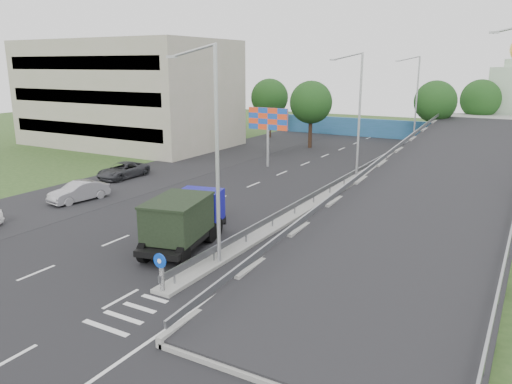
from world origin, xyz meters
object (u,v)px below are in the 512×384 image
Objects in this scene: lamp_post_near at (214,145)px; parked_car_c at (123,170)px; lamp_post_far at (415,97)px; sign_bollard at (161,272)px; parked_car_b at (79,192)px; billboard at (268,122)px; lamp_post_mid at (357,111)px; dump_truck at (185,218)px.

lamp_post_near reaches higher than parked_car_c.
lamp_post_near is 1.00× the size of lamp_post_far.
sign_bollard is 0.17× the size of lamp_post_near.
sign_bollard reaches higher than parked_car_b.
billboard reaches higher than parked_car_c.
lamp_post_mid is 19.47m from dump_truck.
dump_truck is at bearing -98.36° from lamp_post_mid.
sign_bollard is at bearing -90.26° from lamp_post_mid.
lamp_post_mid is at bearing -12.38° from billboard.
parked_car_b is (-5.73, -17.28, -3.49)m from billboard.
dump_truck reaches higher than sign_bollard.
sign_bollard is 23.29m from parked_car_c.
lamp_post_mid reaches higher than billboard.
dump_truck is (-2.76, 1.20, -4.24)m from lamp_post_near.
lamp_post_near is 1.49× the size of dump_truck.
billboard is 18.53m from parked_car_b.
lamp_post_far is 2.12× the size of parked_car_c.
billboard reaches higher than parked_car_b.
billboard is at bearing 80.79° from parked_car_b.
billboard is (-9.11, -18.00, -1.62)m from lamp_post_far.
lamp_post_mid and lamp_post_far have the same top height.
lamp_post_mid is at bearing 90.00° from lamp_post_near.
lamp_post_near and lamp_post_mid have the same top height.
sign_bollard is 5.71m from dump_truck.
parked_car_b is at bearing -112.81° from lamp_post_far.
dump_truck is (6.35, -20.80, -2.62)m from billboard.
lamp_post_near reaches higher than parked_car_b.
sign_bollard is 6.12m from lamp_post_near.
sign_bollard is 0.30× the size of billboard.
sign_bollard is 0.17× the size of lamp_post_far.
lamp_post_far is at bearing 90.00° from lamp_post_mid.
parked_car_c is at bearing -129.05° from billboard.
parked_car_c is at bearing 131.25° from dump_truck.
sign_bollard is 0.25× the size of dump_truck.
lamp_post_near is 2.38× the size of parked_car_b.
lamp_post_mid is 21.90m from parked_car_b.
lamp_post_near reaches higher than dump_truck.
sign_bollard is 17.03m from parked_car_b.
lamp_post_mid reaches higher than parked_car_c.
lamp_post_mid is (0.11, 23.83, 4.77)m from sign_bollard.
lamp_post_near reaches higher than sign_bollard.
lamp_post_mid is at bearing 54.97° from parked_car_b.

